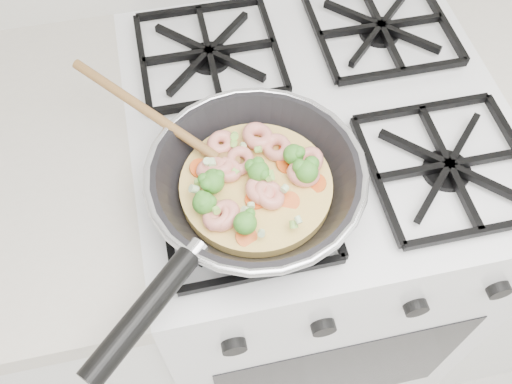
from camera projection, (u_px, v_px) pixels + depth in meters
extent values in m
cube|color=white|center=(300.00, 243.00, 1.27)|extent=(0.60, 0.60, 0.90)
cube|color=black|center=(339.00, 376.00, 1.11)|extent=(0.48, 0.00, 0.40)
cube|color=black|center=(320.00, 107.00, 0.88)|extent=(0.56, 0.56, 0.02)
torus|color=silver|center=(256.00, 173.00, 0.73)|extent=(0.30, 0.30, 0.01)
cylinder|color=black|center=(142.00, 315.00, 0.63)|extent=(0.15, 0.15, 0.03)
cylinder|color=#E6C164|center=(256.00, 186.00, 0.76)|extent=(0.21, 0.21, 0.02)
ellipsoid|color=olive|center=(225.00, 162.00, 0.76)|extent=(0.06, 0.06, 0.01)
cylinder|color=olive|center=(145.00, 110.00, 0.78)|extent=(0.18, 0.18, 0.06)
torus|color=#DC9582|center=(277.00, 148.00, 0.77)|extent=(0.06, 0.06, 0.03)
torus|color=#DC9582|center=(258.00, 136.00, 0.78)|extent=(0.06, 0.06, 0.02)
torus|color=#DC9582|center=(218.00, 216.00, 0.71)|extent=(0.06, 0.06, 0.02)
torus|color=#DC9582|center=(309.00, 161.00, 0.76)|extent=(0.06, 0.06, 0.02)
torus|color=#DC9582|center=(224.00, 215.00, 0.72)|extent=(0.07, 0.07, 0.02)
torus|color=#DC9582|center=(218.00, 167.00, 0.76)|extent=(0.06, 0.06, 0.03)
torus|color=#DC9582|center=(212.00, 169.00, 0.75)|extent=(0.05, 0.05, 0.03)
torus|color=#DC9582|center=(269.00, 195.00, 0.73)|extent=(0.06, 0.06, 0.02)
torus|color=#DC9582|center=(221.00, 143.00, 0.78)|extent=(0.06, 0.06, 0.03)
torus|color=#DC9582|center=(303.00, 174.00, 0.75)|extent=(0.06, 0.06, 0.02)
torus|color=#DC9582|center=(260.00, 191.00, 0.74)|extent=(0.06, 0.06, 0.02)
torus|color=#DC9582|center=(240.00, 160.00, 0.76)|extent=(0.06, 0.06, 0.02)
torus|color=#DC9582|center=(227.00, 170.00, 0.75)|extent=(0.06, 0.06, 0.02)
ellipsoid|color=#499330|center=(259.00, 171.00, 0.74)|extent=(0.04, 0.04, 0.03)
ellipsoid|color=#499330|center=(204.00, 203.00, 0.71)|extent=(0.04, 0.04, 0.03)
ellipsoid|color=#499330|center=(213.00, 182.00, 0.73)|extent=(0.04, 0.04, 0.03)
ellipsoid|color=#499330|center=(307.00, 172.00, 0.74)|extent=(0.04, 0.04, 0.03)
ellipsoid|color=#499330|center=(213.00, 179.00, 0.73)|extent=(0.04, 0.04, 0.03)
ellipsoid|color=#499330|center=(294.00, 154.00, 0.75)|extent=(0.04, 0.04, 0.03)
ellipsoid|color=#499330|center=(245.00, 223.00, 0.70)|extent=(0.04, 0.04, 0.03)
cylinder|color=#D8561B|center=(260.00, 198.00, 0.74)|extent=(0.03, 0.03, 0.01)
cylinder|color=#D8561B|center=(246.00, 237.00, 0.71)|extent=(0.03, 0.03, 0.01)
cylinder|color=#D8561B|center=(287.00, 164.00, 0.77)|extent=(0.04, 0.04, 0.01)
cylinder|color=#D8561B|center=(288.00, 149.00, 0.78)|extent=(0.03, 0.03, 0.01)
cylinder|color=#D8561B|center=(316.00, 183.00, 0.75)|extent=(0.04, 0.04, 0.00)
cylinder|color=#D8561B|center=(289.00, 155.00, 0.78)|extent=(0.03, 0.03, 0.01)
cylinder|color=#D8561B|center=(290.00, 201.00, 0.74)|extent=(0.04, 0.04, 0.01)
cylinder|color=#D8561B|center=(200.00, 168.00, 0.76)|extent=(0.04, 0.04, 0.01)
cylinder|color=#D8561B|center=(259.00, 184.00, 0.75)|extent=(0.04, 0.04, 0.01)
cylinder|color=#D8561B|center=(256.00, 200.00, 0.74)|extent=(0.04, 0.04, 0.00)
cylinder|color=#B3D495|center=(302.00, 170.00, 0.73)|extent=(0.01, 0.01, 0.01)
cylinder|color=#B3D495|center=(212.00, 163.00, 0.75)|extent=(0.01, 0.01, 0.01)
cylinder|color=#8DCA50|center=(233.00, 210.00, 0.71)|extent=(0.01, 0.01, 0.01)
cylinder|color=#8DCA50|center=(235.00, 136.00, 0.77)|extent=(0.01, 0.01, 0.01)
cylinder|color=#8DCA50|center=(269.00, 175.00, 0.73)|extent=(0.01, 0.01, 0.01)
cylinder|color=#B3D495|center=(243.00, 146.00, 0.77)|extent=(0.01, 0.01, 0.01)
cylinder|color=#B3D495|center=(251.00, 206.00, 0.71)|extent=(0.01, 0.01, 0.01)
cylinder|color=#B3D495|center=(261.00, 233.00, 0.70)|extent=(0.01, 0.01, 0.01)
cylinder|color=#8DCA50|center=(294.00, 224.00, 0.70)|extent=(0.01, 0.01, 0.01)
cylinder|color=#8DCA50|center=(236.00, 172.00, 0.75)|extent=(0.01, 0.01, 0.01)
cylinder|color=#8DCA50|center=(245.00, 223.00, 0.70)|extent=(0.01, 0.01, 0.01)
cylinder|color=#8DCA50|center=(270.00, 178.00, 0.73)|extent=(0.01, 0.01, 0.01)
cylinder|color=#B3D495|center=(245.00, 210.00, 0.71)|extent=(0.01, 0.01, 0.01)
cylinder|color=#B3D495|center=(249.00, 169.00, 0.75)|extent=(0.01, 0.01, 0.01)
cylinder|color=#8DCA50|center=(216.00, 210.00, 0.71)|extent=(0.01, 0.01, 0.01)
cylinder|color=#8DCA50|center=(234.00, 144.00, 0.77)|extent=(0.01, 0.01, 0.01)
cylinder|color=#8DCA50|center=(258.00, 149.00, 0.76)|extent=(0.01, 0.01, 0.01)
cylinder|color=#B3D495|center=(194.00, 189.00, 0.72)|extent=(0.01, 0.01, 0.01)
cylinder|color=#8DCA50|center=(198.00, 182.00, 0.73)|extent=(0.01, 0.01, 0.01)
cylinder|color=#B3D495|center=(208.00, 162.00, 0.75)|extent=(0.01, 0.01, 0.01)
cylinder|color=#8DCA50|center=(271.00, 174.00, 0.74)|extent=(0.01, 0.01, 0.01)
cylinder|color=#B3D495|center=(298.00, 220.00, 0.69)|extent=(0.01, 0.01, 0.01)
cylinder|color=#B3D495|center=(294.00, 149.00, 0.75)|extent=(0.01, 0.01, 0.01)
cylinder|color=#B3D495|center=(285.00, 189.00, 0.72)|extent=(0.01, 0.01, 0.01)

